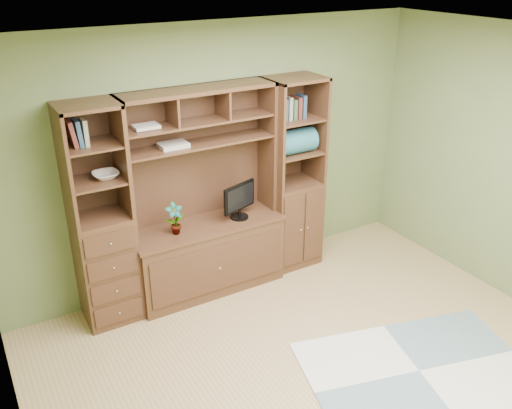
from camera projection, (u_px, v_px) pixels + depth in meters
room at (346, 239)px, 3.82m from camera, size 4.60×4.10×2.64m
center_hutch at (206, 197)px, 5.17m from camera, size 1.54×0.53×2.05m
left_tower at (101, 219)px, 4.74m from camera, size 0.50×0.45×2.05m
right_tower at (293, 175)px, 5.67m from camera, size 0.55×0.45×2.05m
rug at (419, 371)px, 4.46m from camera, size 2.10×1.66×0.01m
monitor at (239, 195)px, 5.32m from camera, size 0.45×0.30×0.50m
orchid at (175, 219)px, 5.04m from camera, size 0.17×0.11×0.32m
magazines at (173, 145)px, 4.89m from camera, size 0.26×0.19×0.04m
bowl at (106, 175)px, 4.62m from camera, size 0.22×0.22×0.05m
blanket_teal at (295, 141)px, 5.46m from camera, size 0.43×0.25×0.25m
blanket_red at (300, 138)px, 5.64m from camera, size 0.33×0.19×0.19m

